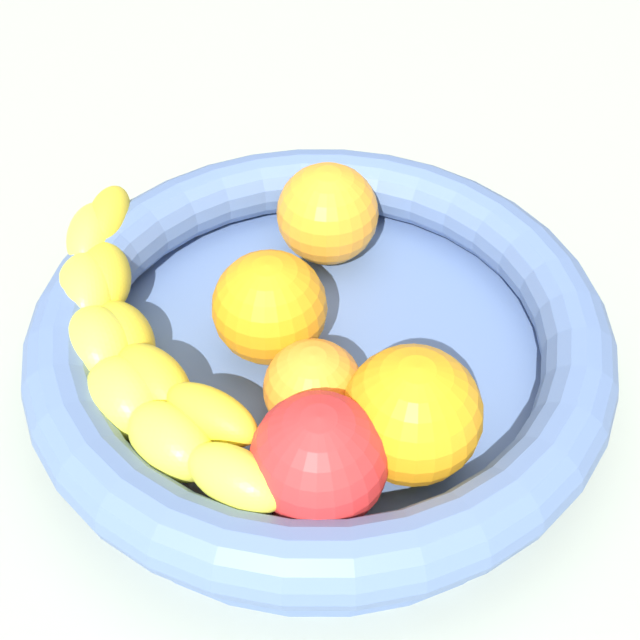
# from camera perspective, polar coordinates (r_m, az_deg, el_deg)

# --- Properties ---
(kitchen_counter) EXTENTS (1.20, 1.20, 0.03)m
(kitchen_counter) POSITION_cam_1_polar(r_m,az_deg,el_deg) (0.52, 0.00, -4.86)
(kitchen_counter) COLOR #97A08F
(kitchen_counter) RESTS_ON ground
(fruit_bowl) EXTENTS (0.31, 0.31, 0.06)m
(fruit_bowl) POSITION_cam_1_polar(r_m,az_deg,el_deg) (0.49, 0.00, -1.52)
(fruit_bowl) COLOR #516C9C
(fruit_bowl) RESTS_ON kitchen_counter
(banana_draped_left) EXTENTS (0.19, 0.18, 0.04)m
(banana_draped_left) POSITION_cam_1_polar(r_m,az_deg,el_deg) (0.47, -12.30, -2.57)
(banana_draped_left) COLOR yellow
(banana_draped_left) RESTS_ON fruit_bowl
(banana_draped_right) EXTENTS (0.16, 0.17, 0.05)m
(banana_draped_right) POSITION_cam_1_polar(r_m,az_deg,el_deg) (0.49, -11.94, -0.32)
(banana_draped_right) COLOR yellow
(banana_draped_right) RESTS_ON fruit_bowl
(orange_front) EXTENTS (0.06, 0.06, 0.06)m
(orange_front) POSITION_cam_1_polar(r_m,az_deg,el_deg) (0.54, 0.48, 6.81)
(orange_front) COLOR orange
(orange_front) RESTS_ON fruit_bowl
(orange_mid_left) EXTENTS (0.06, 0.06, 0.06)m
(orange_mid_left) POSITION_cam_1_polar(r_m,az_deg,el_deg) (0.48, -3.24, 0.79)
(orange_mid_left) COLOR orange
(orange_mid_left) RESTS_ON fruit_bowl
(orange_mid_right) EXTENTS (0.05, 0.05, 0.05)m
(orange_mid_right) POSITION_cam_1_polar(r_m,az_deg,el_deg) (0.45, -0.42, -4.42)
(orange_mid_right) COLOR orange
(orange_mid_right) RESTS_ON fruit_bowl
(orange_rear) EXTENTS (0.07, 0.07, 0.07)m
(orange_rear) POSITION_cam_1_polar(r_m,az_deg,el_deg) (0.43, 5.90, -6.03)
(orange_rear) COLOR orange
(orange_rear) RESTS_ON fruit_bowl
(tomato_red) EXTENTS (0.06, 0.06, 0.06)m
(tomato_red) POSITION_cam_1_polar(r_m,az_deg,el_deg) (0.41, -0.07, -8.95)
(tomato_red) COLOR red
(tomato_red) RESTS_ON fruit_bowl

